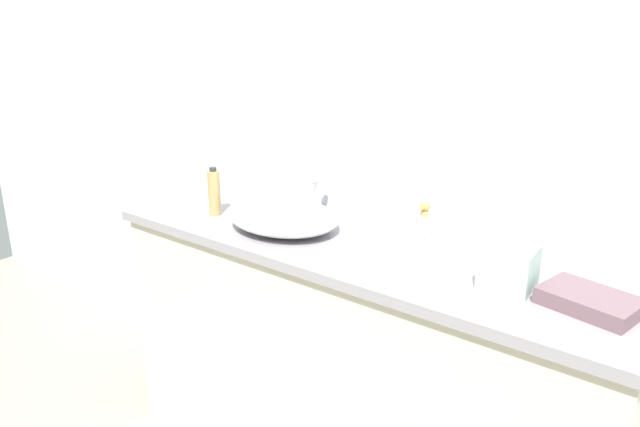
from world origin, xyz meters
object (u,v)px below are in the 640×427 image
object	(u,v)px
lotion_bottle	(214,192)
folded_hand_towel	(590,301)
soap_dispenser	(424,232)
tissue_box	(509,265)
sink_basin	(283,217)

from	to	relation	value
lotion_bottle	folded_hand_towel	bearing A→B (deg)	2.60
soap_dispenser	tissue_box	distance (m)	0.31
tissue_box	folded_hand_towel	world-z (taller)	tissue_box
sink_basin	folded_hand_towel	distance (m)	1.00
folded_hand_towel	lotion_bottle	bearing A→B (deg)	-177.40
tissue_box	folded_hand_towel	bearing A→B (deg)	1.15
lotion_bottle	folded_hand_towel	world-z (taller)	lotion_bottle
sink_basin	soap_dispenser	size ratio (longest dim) A/B	2.39
sink_basin	folded_hand_towel	world-z (taller)	sink_basin
sink_basin	lotion_bottle	world-z (taller)	lotion_bottle
soap_dispenser	tissue_box	world-z (taller)	soap_dispenser
sink_basin	lotion_bottle	xyz separation A→B (m)	(-0.30, -0.03, 0.04)
lotion_bottle	tissue_box	world-z (taller)	lotion_bottle
soap_dispenser	folded_hand_towel	size ratio (longest dim) A/B	0.74
folded_hand_towel	sink_basin	bearing A→B (deg)	-178.60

